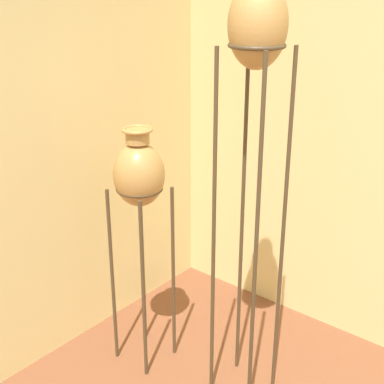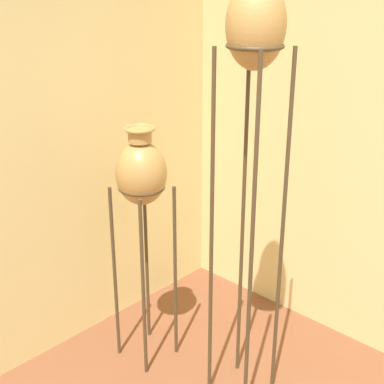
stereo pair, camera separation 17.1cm
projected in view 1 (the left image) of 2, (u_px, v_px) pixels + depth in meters
The scene contains 2 objects.
vase_stand_tall at pixel (257, 46), 2.28m from camera, with size 0.26×0.26×2.20m.
vase_stand_medium at pixel (139, 179), 2.80m from camera, with size 0.27×0.27×1.40m.
Camera 1 is at (-0.76, -0.28, 2.10)m, focal length 50.00 mm.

